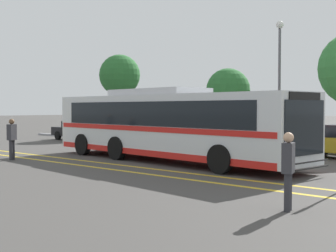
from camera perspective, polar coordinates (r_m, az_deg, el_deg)
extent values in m
plane|color=#423F3D|center=(19.68, 0.94, -4.26)|extent=(220.00, 220.00, 0.00)
cube|color=gold|center=(17.93, -4.68, -4.90)|extent=(32.68, 0.20, 0.01)
cube|color=gold|center=(17.20, -7.29, -5.21)|extent=(32.68, 0.20, 0.01)
cube|color=#99999E|center=(25.31, 10.85, -2.68)|extent=(40.68, 0.36, 0.15)
cube|color=silver|center=(19.39, 0.00, 0.19)|extent=(12.87, 3.84, 2.43)
cube|color=black|center=(19.38, 0.00, 1.54)|extent=(11.11, 3.70, 0.96)
cube|color=red|center=(19.39, 0.00, -0.23)|extent=(12.62, 3.85, 0.20)
cube|color=red|center=(19.46, 0.00, -3.03)|extent=(12.62, 3.84, 0.24)
cube|color=black|center=(15.34, 16.34, -0.21)|extent=(0.27, 2.25, 1.75)
cube|color=black|center=(15.33, 16.38, 3.54)|extent=(0.22, 1.79, 0.24)
cube|color=silver|center=(19.86, -1.24, 4.13)|extent=(4.62, 2.49, 0.27)
cube|color=black|center=(15.28, 17.20, -4.17)|extent=(0.24, 1.92, 0.04)
cube|color=black|center=(15.30, 17.19, -4.91)|extent=(0.24, 1.92, 0.04)
cylinder|color=black|center=(17.77, 11.61, -3.39)|extent=(1.02, 0.38, 1.00)
cylinder|color=black|center=(15.85, 6.40, -4.04)|extent=(1.02, 0.38, 1.00)
cylinder|color=black|center=(21.68, -1.02, -2.33)|extent=(1.02, 0.38, 1.00)
cylinder|color=black|center=(20.13, -6.27, -2.70)|extent=(1.02, 0.38, 1.00)
cylinder|color=black|center=(23.73, -5.31, -1.95)|extent=(1.02, 0.38, 1.00)
cylinder|color=black|center=(22.32, -10.33, -2.24)|extent=(1.02, 0.38, 1.00)
cube|color=black|center=(32.59, -10.79, -0.68)|extent=(4.69, 2.08, 0.58)
cube|color=black|center=(32.66, -10.91, 0.20)|extent=(2.04, 1.65, 0.43)
cylinder|color=black|center=(31.88, -8.19, -1.25)|extent=(0.61, 0.25, 0.60)
cylinder|color=black|center=(30.98, -10.62, -1.37)|extent=(0.61, 0.25, 0.60)
cylinder|color=black|center=(34.22, -10.94, -1.03)|extent=(0.61, 0.25, 0.60)
cylinder|color=black|center=(33.38, -13.27, -1.13)|extent=(0.61, 0.25, 0.60)
cube|color=#9E9EA3|center=(28.03, -3.11, -1.10)|extent=(4.46, 1.99, 0.60)
cube|color=black|center=(28.08, -3.27, -0.04)|extent=(1.88, 1.72, 0.43)
cylinder|color=black|center=(27.76, 0.23, -1.74)|extent=(0.60, 0.21, 0.60)
cylinder|color=black|center=(26.43, -2.43, -1.95)|extent=(0.60, 0.21, 0.60)
cylinder|color=black|center=(29.66, -3.71, -1.49)|extent=(0.60, 0.21, 0.60)
cylinder|color=black|center=(28.42, -6.37, -1.67)|extent=(0.60, 0.21, 0.60)
cube|color=navy|center=(23.94, 8.14, -1.64)|extent=(4.29, 1.76, 0.64)
cube|color=black|center=(23.85, 8.36, -0.32)|extent=(1.81, 1.53, 0.46)
cylinder|color=black|center=(24.04, 4.43, -2.37)|extent=(0.60, 0.21, 0.60)
cylinder|color=black|center=(25.36, 6.60, -2.14)|extent=(0.60, 0.21, 0.60)
cylinder|color=black|center=(22.58, 9.86, -2.69)|extent=(0.60, 0.21, 0.60)
cylinder|color=black|center=(23.98, 11.85, -2.42)|extent=(0.60, 0.21, 0.60)
cylinder|color=black|center=(21.48, 16.88, -3.01)|extent=(0.62, 0.25, 0.60)
cylinder|color=black|center=(23.20, 18.40, -2.64)|extent=(0.62, 0.25, 0.60)
cylinder|color=#2D2D33|center=(20.94, -18.62, -2.82)|extent=(0.14, 0.14, 0.85)
cylinder|color=#2D2D33|center=(21.08, -18.35, -2.78)|extent=(0.14, 0.14, 0.85)
cube|color=#333338|center=(20.96, -18.51, -0.72)|extent=(0.38, 0.47, 0.67)
sphere|color=brown|center=(20.94, -18.53, 0.52)|extent=(0.23, 0.23, 0.23)
cylinder|color=#2D2D33|center=(10.57, 14.50, -7.73)|extent=(0.14, 0.14, 0.83)
cylinder|color=#2D2D33|center=(10.40, 14.33, -7.89)|extent=(0.14, 0.14, 0.83)
cube|color=#333338|center=(10.38, 14.46, -3.79)|extent=(0.33, 0.47, 0.65)
sphere|color=tan|center=(10.34, 14.48, -1.37)|extent=(0.22, 0.22, 0.22)
cylinder|color=#59595E|center=(25.52, 13.41, 4.37)|extent=(0.14, 0.14, 6.41)
sphere|color=silver|center=(25.88, 13.48, 11.93)|extent=(0.41, 0.41, 0.41)
cylinder|color=#513823|center=(35.55, -5.90, 1.49)|extent=(0.28, 0.28, 3.54)
sphere|color=#28662D|center=(35.64, -5.92, 6.20)|extent=(3.09, 3.09, 3.09)
cylinder|color=#513823|center=(31.85, 7.30, 0.27)|extent=(0.28, 0.28, 2.29)
sphere|color=#28662D|center=(31.85, 7.32, 4.33)|extent=(2.97, 2.97, 2.97)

